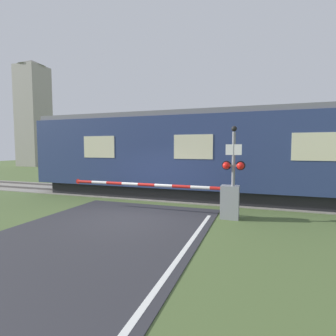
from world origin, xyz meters
name	(u,v)px	position (x,y,z in m)	size (l,w,h in m)	color
ground_plane	(131,217)	(0.00, 0.00, 0.00)	(80.00, 80.00, 0.00)	#4C6033
track_bed	(170,195)	(0.00, 4.25, 0.02)	(36.00, 3.20, 0.13)	gray
train	(201,155)	(1.54, 4.25, 2.06)	(16.54, 3.17, 4.02)	black
crossing_barrier	(212,198)	(2.63, 0.91, 0.66)	(6.51, 0.44, 1.12)	gray
signal_post	(233,167)	(3.35, 0.83, 1.77)	(0.75, 0.26, 3.10)	gray
distant_building	(34,113)	(-23.85, 19.11, 6.91)	(3.58, 3.58, 13.67)	#9E998E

